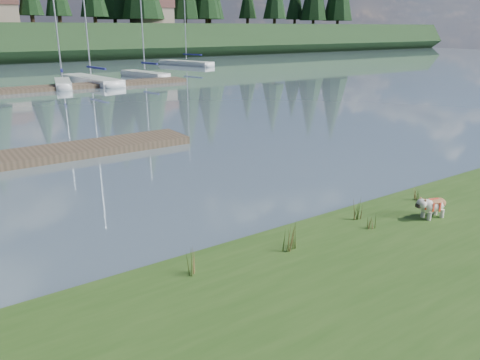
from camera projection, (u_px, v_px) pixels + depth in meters
ground at (1, 93)px, 34.84m from camera, size 200.00×200.00×0.00m
bulldog at (433, 204)px, 11.05m from camera, size 0.89×0.45×0.52m
dock_far at (30, 89)px, 35.86m from camera, size 26.00×2.20×0.30m
sailboat_bg_2 at (63, 82)px, 38.69m from camera, size 2.38×5.94×9.00m
sailboat_bg_3 at (87, 79)px, 41.40m from camera, size 3.17×9.85×14.03m
sailboat_bg_4 at (141, 74)px, 45.94m from camera, size 2.71×7.35×10.72m
sailboat_bg_5 at (182, 63)px, 60.55m from camera, size 4.52×9.14×12.80m
weed_0 at (290, 239)px, 9.40m from camera, size 0.17×0.14×0.64m
weed_1 at (294, 236)px, 9.58m from camera, size 0.17×0.14×0.57m
weed_2 at (358, 208)px, 10.94m from camera, size 0.17×0.14×0.71m
weed_3 at (192, 263)px, 8.47m from camera, size 0.17×0.14×0.61m
weed_4 at (371, 222)px, 10.52m from camera, size 0.17×0.14×0.35m
weed_5 at (417, 192)px, 12.23m from camera, size 0.17×0.14×0.52m
mud_lip at (239, 253)px, 10.01m from camera, size 60.00×0.50×0.14m
house_2 at (152, 11)px, 79.26m from camera, size 6.30×5.30×4.65m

